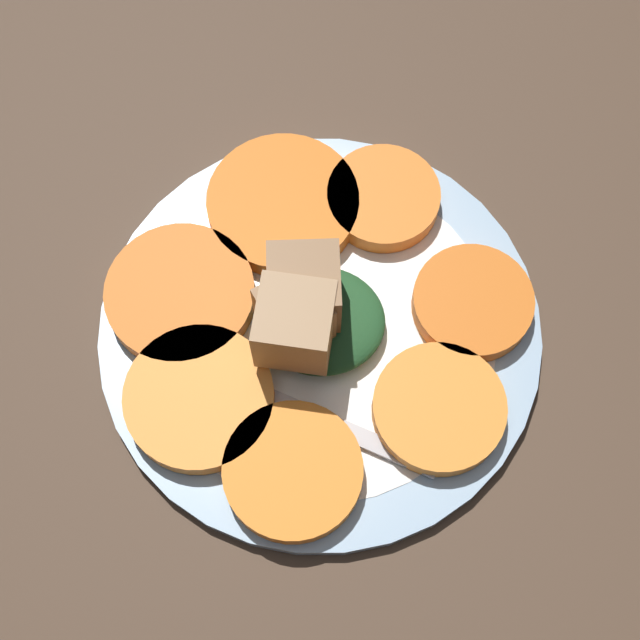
{
  "coord_description": "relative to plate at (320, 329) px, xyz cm",
  "views": [
    {
      "loc": [
        1.94,
        -19.97,
        54.08
      ],
      "look_at": [
        0.0,
        0.0,
        4.1
      ],
      "focal_mm": 50.0,
      "sensor_mm": 36.0,
      "label": 1
    }
  ],
  "objects": [
    {
      "name": "carrot_slice_4",
      "position": [
        -3.15,
        7.91,
        1.28
      ],
      "size": [
        9.78,
        9.78,
        1.39
      ],
      "primitive_type": "cylinder",
      "color": "orange",
      "rests_on": "plate"
    },
    {
      "name": "fork",
      "position": [
        -1.3,
        -5.36,
        0.78
      ],
      "size": [
        17.45,
        7.27,
        0.4
      ],
      "rotation": [
        0.0,
        0.0,
        -0.32
      ],
      "color": "#B2B2B7",
      "rests_on": "plate"
    },
    {
      "name": "carrot_slice_3",
      "position": [
        3.23,
        8.95,
        1.28
      ],
      "size": [
        7.29,
        7.29,
        1.39
      ],
      "primitive_type": "cylinder",
      "color": "orange",
      "rests_on": "plate"
    },
    {
      "name": "carrot_slice_2",
      "position": [
        9.2,
        2.17,
        1.28
      ],
      "size": [
        7.41,
        7.41,
        1.39
      ],
      "primitive_type": "cylinder",
      "color": "orange",
      "rests_on": "plate"
    },
    {
      "name": "table_slab",
      "position": [
        0.0,
        0.0,
        -1.52
      ],
      "size": [
        120.0,
        120.0,
        2.0
      ],
      "primitive_type": "cube",
      "color": "#4C3828",
      "rests_on": "ground"
    },
    {
      "name": "carrot_slice_0",
      "position": [
        -0.65,
        -9.28,
        1.28
      ],
      "size": [
        8.04,
        8.04,
        1.39
      ],
      "primitive_type": "cylinder",
      "color": "orange",
      "rests_on": "plate"
    },
    {
      "name": "carrot_slice_5",
      "position": [
        -8.74,
        0.97,
        1.28
      ],
      "size": [
        9.22,
        9.22,
        1.39
      ],
      "primitive_type": "cylinder",
      "color": "orange",
      "rests_on": "plate"
    },
    {
      "name": "carrot_slice_6",
      "position": [
        -6.6,
        -5.51,
        1.28
      ],
      "size": [
        8.86,
        8.86,
        1.39
      ],
      "primitive_type": "cylinder",
      "color": "orange",
      "rests_on": "plate"
    },
    {
      "name": "plate",
      "position": [
        0.0,
        0.0,
        0.0
      ],
      "size": [
        27.35,
        27.35,
        1.05
      ],
      "color": "#99B7D1",
      "rests_on": "table_slab"
    },
    {
      "name": "center_pile",
      "position": [
        -0.76,
        -0.37,
        3.47
      ],
      "size": [
        7.95,
        7.43,
        6.22
      ],
      "color": "#235128",
      "rests_on": "plate"
    },
    {
      "name": "carrot_slice_1",
      "position": [
        7.46,
        -4.77,
        1.28
      ],
      "size": [
        7.84,
        7.84,
        1.39
      ],
      "primitive_type": "cylinder",
      "color": "orange",
      "rests_on": "plate"
    }
  ]
}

